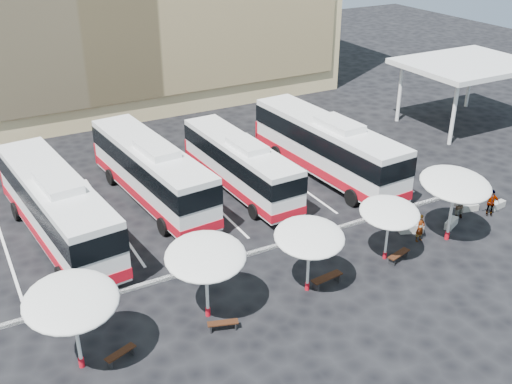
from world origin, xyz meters
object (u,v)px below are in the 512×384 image
wood_bench_2 (327,279)px  passenger_1 (457,205)px  bus_3 (327,145)px  sunshade_4 (455,184)px  passenger_2 (491,202)px  bus_2 (240,163)px  wood_bench_3 (399,255)px  bus_0 (56,206)px  sunshade_0 (71,301)px  passenger_0 (420,228)px  wood_bench_0 (121,354)px  conc_bench_0 (411,228)px  bus_1 (151,170)px  wood_bench_1 (223,324)px  conc_bench_1 (451,223)px  conc_bench_2 (469,208)px  sunshade_3 (390,213)px  passenger_3 (464,193)px  conc_bench_3 (498,205)px  sunshade_1 (206,256)px  sunshade_2 (309,237)px

wood_bench_2 → passenger_1: size_ratio=0.98×
bus_3 → wood_bench_2: bus_3 is taller
sunshade_4 → passenger_2: size_ratio=2.53×
bus_2 → wood_bench_3: (3.36, -11.40, -1.51)m
bus_0 → bus_3: bus_3 is taller
sunshade_0 → passenger_0: 18.91m
wood_bench_0 → conc_bench_0: conc_bench_0 is taller
bus_0 → wood_bench_3: size_ratio=8.81×
sunshade_0 → wood_bench_0: sunshade_0 is taller
passenger_1 → bus_1: bearing=-29.3°
bus_1 → wood_bench_1: (-1.64, -13.27, -1.74)m
sunshade_0 → conc_bench_0: bearing=5.6°
conc_bench_1 → conc_bench_2: 2.55m
passenger_2 → sunshade_4: bearing=-132.6°
bus_3 → wood_bench_2: 13.00m
sunshade_0 → conc_bench_2: (23.81, 2.12, -3.04)m
sunshade_4 → wood_bench_2: (-8.33, -0.43, -2.97)m
bus_0 → bus_1: bus_0 is taller
wood_bench_0 → conc_bench_1: 19.99m
sunshade_3 → conc_bench_1: sunshade_3 is taller
bus_0 → passenger_0: bearing=-34.8°
passenger_3 → conc_bench_3: bearing=122.0°
bus_0 → bus_3: bearing=-5.6°
sunshade_1 → passenger_2: sunshade_1 is taller
bus_1 → sunshade_3: bearing=-60.6°
bus_2 → sunshade_4: size_ratio=2.75×
bus_1 → conc_bench_1: 17.97m
bus_1 → conc_bench_2: 19.36m
sunshade_2 → conc_bench_3: bearing=5.8°
conc_bench_1 → passenger_1: (1.01, 0.65, 0.65)m
conc_bench_3 → sunshade_2: bearing=-174.2°
wood_bench_3 → passenger_0: (2.35, 1.04, 0.46)m
bus_2 → conc_bench_2: bearing=-42.4°
sunshade_4 → conc_bench_2: (3.62, 1.81, -3.17)m
bus_3 → wood_bench_1: bus_3 is taller
bus_3 → passenger_2: (5.31, -9.34, -1.33)m
sunshade_4 → sunshade_0: bearing=-179.1°
wood_bench_0 → conc_bench_1: conc_bench_1 is taller
bus_1 → wood_bench_1: bearing=-102.0°
sunshade_3 → passenger_0: sunshade_3 is taller
conc_bench_3 → passenger_2: (-1.13, -0.35, 0.62)m
conc_bench_1 → conc_bench_3: conc_bench_1 is taller
bus_3 → conc_bench_3: 11.23m
passenger_1 → bus_0: bearing=-15.7°
wood_bench_3 → passenger_1: 6.39m
wood_bench_3 → conc_bench_0: 3.23m
conc_bench_1 → passenger_0: (-2.70, -0.28, 0.58)m
bus_3 → sunshade_0: 21.85m
bus_2 → passenger_3: bearing=-39.2°
bus_3 → sunshade_2: (-8.28, -10.48, 0.78)m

